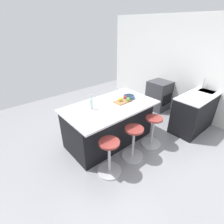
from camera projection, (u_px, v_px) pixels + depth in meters
name	position (u px, v px, depth m)	size (l,w,h in m)	color
ground_plane	(112.00, 147.00, 3.70)	(7.20, 7.20, 0.00)	gray
interior_partition_left	(186.00, 68.00, 4.62)	(0.12, 5.54, 2.66)	silver
sink_cabinet	(200.00, 109.00, 4.32)	(1.83, 0.60, 1.20)	black
oven_range	(159.00, 95.00, 5.17)	(0.60, 0.61, 0.89)	#38383D
kitchen_island	(109.00, 123.00, 3.72)	(1.94, 1.12, 0.91)	black
stool_by_window	(152.00, 132.00, 3.64)	(0.44, 0.44, 0.69)	#B7B7BC
stool_middle	(133.00, 144.00, 3.29)	(0.44, 0.44, 0.69)	#B7B7BC
stool_near_camera	(109.00, 158.00, 2.94)	(0.44, 0.44, 0.69)	#B7B7BC
cutting_board	(122.00, 101.00, 3.63)	(0.36, 0.24, 0.02)	olive
apple_yellow	(120.00, 99.00, 3.60)	(0.09, 0.09, 0.09)	gold
apple_red	(125.00, 97.00, 3.72)	(0.07, 0.07, 0.07)	red
apple_green	(128.00, 99.00, 3.61)	(0.08, 0.08, 0.08)	#609E2D
water_bottle	(91.00, 103.00, 3.27)	(0.06, 0.06, 0.31)	silver
fruit_bowl	(129.00, 97.00, 3.78)	(0.26, 0.26, 0.07)	#334C6B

